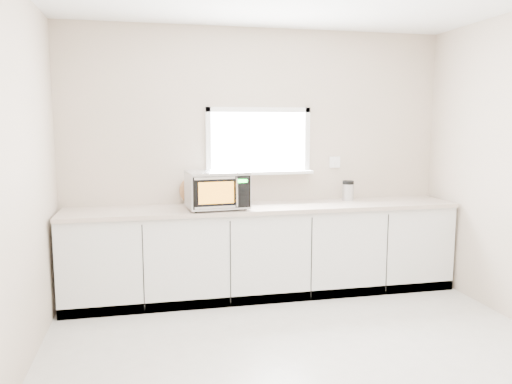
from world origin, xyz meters
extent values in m
plane|color=beige|center=(0.00, 0.00, 0.00)|extent=(4.00, 4.00, 0.00)
cube|color=beige|center=(0.00, 2.00, 1.35)|extent=(4.00, 0.02, 2.70)
cube|color=white|center=(0.00, 1.99, 1.55)|extent=(1.00, 0.02, 0.60)
cube|color=white|center=(0.00, 1.92, 1.23)|extent=(1.12, 0.16, 0.03)
cube|color=white|center=(0.00, 1.97, 1.88)|extent=(1.10, 0.04, 0.05)
cube|color=white|center=(0.00, 1.97, 1.23)|extent=(1.10, 0.04, 0.05)
cube|color=white|center=(-0.53, 1.97, 1.55)|extent=(0.05, 0.04, 0.70)
cube|color=white|center=(0.53, 1.97, 1.55)|extent=(0.05, 0.04, 0.70)
cube|color=white|center=(0.85, 1.99, 1.32)|extent=(0.12, 0.01, 0.12)
cube|color=silver|center=(0.00, 1.70, 0.44)|extent=(3.92, 0.60, 0.88)
cube|color=beige|center=(0.00, 1.69, 0.90)|extent=(3.92, 0.64, 0.04)
cylinder|color=black|center=(-0.71, 1.43, 0.93)|extent=(0.03, 0.03, 0.02)
cylinder|color=black|center=(-0.74, 1.76, 0.93)|extent=(0.03, 0.03, 0.02)
cylinder|color=black|center=(-0.24, 1.47, 0.93)|extent=(0.03, 0.03, 0.02)
cylinder|color=black|center=(-0.27, 1.80, 0.93)|extent=(0.03, 0.03, 0.02)
cube|color=#B8BAC0|center=(-0.49, 1.62, 1.11)|extent=(0.60, 0.47, 0.34)
cube|color=black|center=(-0.47, 1.40, 1.11)|extent=(0.54, 0.06, 0.30)
cube|color=#FFA526|center=(-0.53, 1.39, 1.11)|extent=(0.33, 0.03, 0.20)
cylinder|color=silver|center=(-0.34, 1.38, 1.11)|extent=(0.02, 0.02, 0.26)
cube|color=black|center=(-0.28, 1.41, 1.11)|extent=(0.13, 0.02, 0.29)
cube|color=#19FF33|center=(-0.28, 1.40, 1.21)|extent=(0.09, 0.01, 0.03)
cube|color=silver|center=(-0.49, 1.62, 1.28)|extent=(0.60, 0.47, 0.01)
cube|color=#4F281C|center=(-0.25, 1.70, 1.04)|extent=(0.12, 0.21, 0.24)
cube|color=black|center=(-0.29, 1.65, 1.14)|extent=(0.02, 0.04, 0.09)
cube|color=black|center=(-0.26, 1.65, 1.15)|extent=(0.02, 0.04, 0.09)
cube|color=black|center=(-0.23, 1.65, 1.13)|extent=(0.02, 0.04, 0.09)
cube|color=black|center=(-0.27, 1.65, 1.17)|extent=(0.02, 0.04, 0.09)
cube|color=black|center=(-0.24, 1.65, 1.17)|extent=(0.02, 0.04, 0.09)
cylinder|color=brown|center=(-0.69, 1.94, 1.06)|extent=(0.28, 0.07, 0.28)
cylinder|color=#B8BAC0|center=(0.95, 1.83, 1.01)|extent=(0.14, 0.14, 0.17)
cylinder|color=black|center=(0.95, 1.83, 1.12)|extent=(0.13, 0.13, 0.04)
camera|label=1|loc=(-1.14, -3.10, 1.73)|focal=35.00mm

